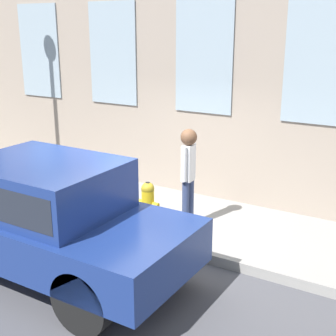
% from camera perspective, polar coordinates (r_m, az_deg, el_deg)
% --- Properties ---
extents(ground_plane, '(80.00, 80.00, 0.00)m').
position_cam_1_polar(ground_plane, '(7.88, -3.74, -9.24)').
color(ground_plane, '#47474C').
extents(sidewalk, '(2.29, 60.00, 0.16)m').
position_cam_1_polar(sidewalk, '(8.72, 0.58, -5.97)').
color(sidewalk, gray).
rests_on(sidewalk, ground_plane).
extents(building_facade, '(0.33, 40.00, 7.31)m').
position_cam_1_polar(building_facade, '(9.18, 4.99, 18.04)').
color(building_facade, gray).
rests_on(building_facade, ground_plane).
extents(fire_hydrant, '(0.29, 0.41, 0.81)m').
position_cam_1_polar(fire_hydrant, '(7.97, -2.46, -4.45)').
color(fire_hydrant, gold).
rests_on(fire_hydrant, sidewalk).
extents(person, '(0.41, 0.27, 1.71)m').
position_cam_1_polar(person, '(7.81, 2.50, -0.11)').
color(person, navy).
rests_on(person, sidewalk).
extents(parked_car_navy_near, '(1.83, 4.32, 1.70)m').
position_cam_1_polar(parked_car_navy_near, '(6.83, -14.66, -5.30)').
color(parked_car_navy_near, black).
rests_on(parked_car_navy_near, ground_plane).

